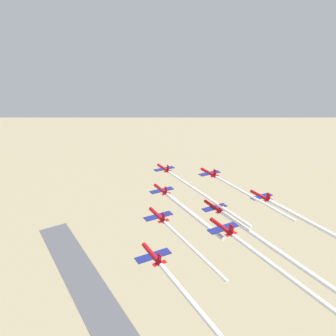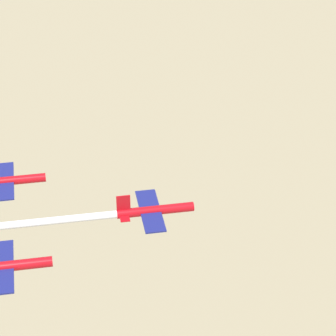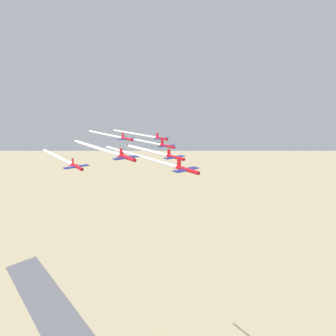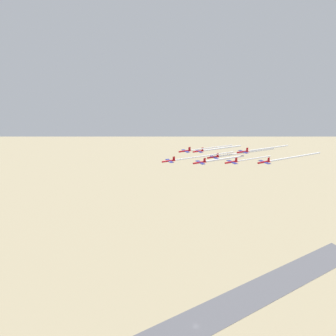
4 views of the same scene
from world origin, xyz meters
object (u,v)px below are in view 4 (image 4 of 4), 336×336
at_px(jet_7, 243,152).
at_px(jet_6, 264,162).
at_px(jet_3, 232,162).
at_px(jet_0, 169,161).
at_px(jet_2, 185,151).
at_px(jet_4, 213,157).
at_px(jet_5, 199,151).
at_px(jet_1, 200,162).

bearing_deg(jet_7, jet_6, -180.00).
bearing_deg(jet_3, jet_0, 59.53).
distance_m(jet_0, jet_6, 61.77).
distance_m(jet_2, jet_6, 54.80).
relative_size(jet_0, jet_7, 1.00).
height_order(jet_2, jet_4, jet_2).
distance_m(jet_4, jet_5, 20.89).
xyz_separation_m(jet_5, jet_6, (-28.36, -47.26, 3.86)).
bearing_deg(jet_6, jet_1, 59.53).
xyz_separation_m(jet_3, jet_6, (3.50, -20.29, 0.68)).
distance_m(jet_2, jet_3, 36.03).
relative_size(jet_1, jet_4, 1.00).
relative_size(jet_5, jet_6, 1.00).
bearing_deg(jet_3, jet_1, 59.53).
height_order(jet_2, jet_5, jet_2).
height_order(jet_0, jet_4, jet_0).
xyz_separation_m(jet_1, jet_3, (3.50, -20.29, 0.95)).
xyz_separation_m(jet_3, jet_4, (15.93, 13.49, -2.37)).
relative_size(jet_2, jet_6, 1.00).
bearing_deg(jet_4, jet_7, -120.47).
distance_m(jet_3, jet_6, 20.60).
bearing_deg(jet_4, jet_6, -150.46).
bearing_deg(jet_5, jet_6, -161.22).
distance_m(jet_0, jet_2, 20.70).
xyz_separation_m(jet_0, jet_1, (3.50, -20.29, -0.41)).
relative_size(jet_2, jet_7, 1.00).
height_order(jet_1, jet_3, jet_3).
relative_size(jet_0, jet_1, 1.00).
distance_m(jet_0, jet_1, 20.59).
height_order(jet_6, jet_7, jet_7).
bearing_deg(jet_1, jet_6, -120.47).
relative_size(jet_3, jet_5, 1.00).
xyz_separation_m(jet_0, jet_5, (38.86, -13.60, -2.64)).
xyz_separation_m(jet_0, jet_7, (26.43, -47.37, 2.80)).
bearing_deg(jet_2, jet_6, -139.64).
bearing_deg(jet_1, jet_2, -0.00).
bearing_deg(jet_1, jet_0, 59.53).
height_order(jet_3, jet_6, jet_6).
bearing_deg(jet_5, jet_2, 120.47).
bearing_deg(jet_2, jet_4, -120.47).
bearing_deg(jet_2, jet_7, -120.47).
xyz_separation_m(jet_1, jet_6, (7.00, -40.57, 1.63)).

